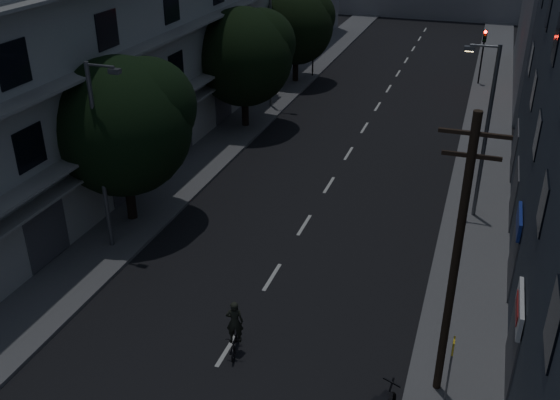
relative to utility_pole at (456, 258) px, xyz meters
The scene contains 16 objects.
ground 20.12m from the utility_pole, 110.80° to the left, with size 160.00×160.00×0.00m, color black.
sidewalk_left 23.75m from the utility_pole, 128.34° to the left, with size 3.00×90.00×0.15m, color #565659.
sidewalk_right 18.87m from the utility_pole, 88.21° to the left, with size 3.00×90.00×0.15m, color #565659.
lane_markings 25.92m from the utility_pole, 105.80° to the left, with size 0.15×60.50×0.01m.
building_left 22.10m from the utility_pole, 149.25° to the left, with size 7.00×36.00×14.00m.
tree_near 16.07m from the utility_pole, 155.44° to the left, with size 6.15×6.15×7.59m.
tree_mid 24.50m from the utility_pole, 125.39° to the left, with size 6.03×6.03×7.42m.
tree_far 33.76m from the utility_pole, 114.83° to the left, with size 5.67×5.67×7.01m.
traffic_signal_far_right 34.40m from the utility_pole, 90.83° to the left, with size 0.28×0.37×4.10m.
traffic_signal_far_left 35.07m from the utility_pole, 112.41° to the left, with size 0.28×0.37×4.10m.
street_lamp_left_near 14.75m from the utility_pole, 163.55° to the left, with size 1.51×0.25×8.00m.
street_lamp_right 12.05m from the utility_pole, 88.58° to the left, with size 1.51×0.25×8.00m.
street_lamp_left_far 27.89m from the utility_pole, 119.91° to the left, with size 1.51×0.25×8.00m.
utility_pole is the anchor object (origin of this frame).
bus_stop_sign 3.09m from the utility_pole, 68.93° to the right, with size 0.06×0.35×2.52m.
cyclist 7.86m from the utility_pole, behind, with size 0.93×1.67×2.01m.
Camera 1 is at (7.00, -8.66, 14.17)m, focal length 40.00 mm.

